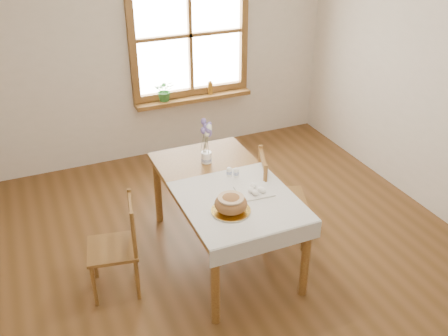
# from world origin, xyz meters

# --- Properties ---
(ground) EXTENTS (5.00, 5.00, 0.00)m
(ground) POSITION_xyz_m (0.00, 0.00, 0.00)
(ground) COLOR brown
(ground) RESTS_ON ground
(room_walls) EXTENTS (4.60, 5.10, 2.65)m
(room_walls) POSITION_xyz_m (0.00, 0.00, 1.71)
(room_walls) COLOR silver
(room_walls) RESTS_ON ground
(window) EXTENTS (1.46, 0.08, 1.46)m
(window) POSITION_xyz_m (0.50, 2.47, 1.45)
(window) COLOR olive
(window) RESTS_ON ground
(window_sill) EXTENTS (1.46, 0.20, 0.05)m
(window_sill) POSITION_xyz_m (0.50, 2.40, 0.69)
(window_sill) COLOR olive
(window_sill) RESTS_ON ground
(dining_table) EXTENTS (0.90, 1.60, 0.75)m
(dining_table) POSITION_xyz_m (0.00, 0.30, 0.66)
(dining_table) COLOR olive
(dining_table) RESTS_ON ground
(table_linen) EXTENTS (0.91, 0.99, 0.01)m
(table_linen) POSITION_xyz_m (0.00, -0.00, 0.76)
(table_linen) COLOR silver
(table_linen) RESTS_ON dining_table
(chair_left) EXTENTS (0.48, 0.47, 0.85)m
(chair_left) POSITION_xyz_m (-1.01, 0.24, 0.42)
(chair_left) COLOR olive
(chair_left) RESTS_ON ground
(chair_right) EXTENTS (0.57, 0.56, 0.92)m
(chair_right) POSITION_xyz_m (0.58, 0.28, 0.46)
(chair_right) COLOR olive
(chair_right) RESTS_ON ground
(bread_plate) EXTENTS (0.38, 0.38, 0.02)m
(bread_plate) POSITION_xyz_m (-0.13, -0.13, 0.77)
(bread_plate) COLOR white
(bread_plate) RESTS_ON table_linen
(bread_loaf) EXTENTS (0.26, 0.26, 0.14)m
(bread_loaf) POSITION_xyz_m (-0.13, -0.13, 0.85)
(bread_loaf) COLOR olive
(bread_loaf) RESTS_ON bread_plate
(egg_napkin) EXTENTS (0.30, 0.26, 0.01)m
(egg_napkin) POSITION_xyz_m (0.17, 0.06, 0.77)
(egg_napkin) COLOR silver
(egg_napkin) RESTS_ON table_linen
(eggs) EXTENTS (0.23, 0.21, 0.05)m
(eggs) POSITION_xyz_m (0.17, 0.06, 0.80)
(eggs) COLOR white
(eggs) RESTS_ON egg_napkin
(salt_shaker) EXTENTS (0.05, 0.05, 0.09)m
(salt_shaker) POSITION_xyz_m (0.08, 0.38, 0.80)
(salt_shaker) COLOR white
(salt_shaker) RESTS_ON table_linen
(pepper_shaker) EXTENTS (0.05, 0.05, 0.09)m
(pepper_shaker) POSITION_xyz_m (0.13, 0.34, 0.80)
(pepper_shaker) COLOR white
(pepper_shaker) RESTS_ON table_linen
(flower_vase) EXTENTS (0.12, 0.12, 0.10)m
(flower_vase) POSITION_xyz_m (-0.00, 0.69, 0.80)
(flower_vase) COLOR white
(flower_vase) RESTS_ON dining_table
(lavender_bouquet) EXTENTS (0.17, 0.17, 0.31)m
(lavender_bouquet) POSITION_xyz_m (-0.00, 0.69, 1.01)
(lavender_bouquet) COLOR #665597
(lavender_bouquet) RESTS_ON flower_vase
(potted_plant) EXTENTS (0.30, 0.32, 0.20)m
(potted_plant) POSITION_xyz_m (0.14, 2.40, 0.82)
(potted_plant) COLOR #33742E
(potted_plant) RESTS_ON window_sill
(amber_bottle) EXTENTS (0.07, 0.07, 0.17)m
(amber_bottle) POSITION_xyz_m (0.72, 2.40, 0.80)
(amber_bottle) COLOR #98631C
(amber_bottle) RESTS_ON window_sill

